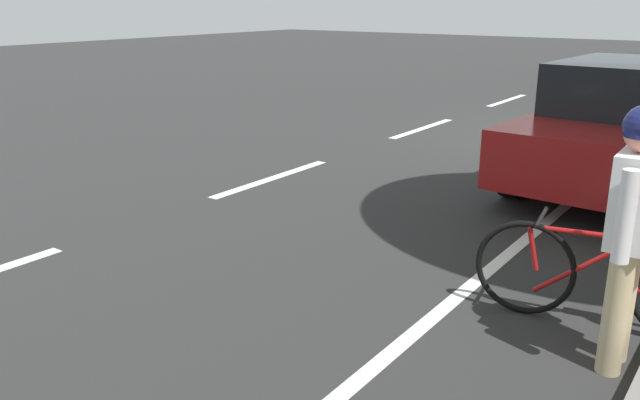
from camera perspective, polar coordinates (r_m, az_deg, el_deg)
name	(u,v)px	position (r m, az deg, el deg)	size (l,w,h in m)	color
ground	(587,140)	(11.68, 22.38, 4.91)	(59.62, 59.62, 0.00)	#2A2A2A
lane_stripe_centre	(422,128)	(11.90, 8.96, 6.22)	(0.14, 35.80, 0.01)	white
lane_stripe_bike_edge	(638,145)	(11.53, 26.06, 4.33)	(0.12, 37.26, 0.01)	white
parked_sedan_red_second	(627,125)	(8.84, 25.32, 5.96)	(2.02, 4.49, 1.52)	maroon
bicycle_at_curb	(603,278)	(4.92, 23.57, -6.30)	(1.74, 0.46, 0.77)	black
cyclist_with_backpack	(639,216)	(4.26, 26.13, -1.23)	(0.42, 0.62, 1.66)	#C6B284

